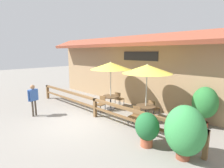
# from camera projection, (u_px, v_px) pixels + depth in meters

# --- Properties ---
(ground_plane) EXTENTS (60.00, 60.00, 0.00)m
(ground_plane) POSITION_uv_depth(u_px,v_px,m) (78.00, 123.00, 8.11)
(ground_plane) COLOR gray
(building_facade) EXTENTS (14.28, 1.49, 4.23)m
(building_facade) POSITION_uv_depth(u_px,v_px,m) (133.00, 70.00, 10.62)
(building_facade) COLOR #997A56
(building_facade) RESTS_ON ground
(patio_railing) EXTENTS (10.40, 0.14, 0.95)m
(patio_railing) POSITION_uv_depth(u_px,v_px,m) (95.00, 103.00, 8.73)
(patio_railing) COLOR brown
(patio_railing) RESTS_ON ground
(patio_umbrella_near) EXTENTS (2.27, 2.27, 2.71)m
(patio_umbrella_near) POSITION_uv_depth(u_px,v_px,m) (111.00, 66.00, 9.68)
(patio_umbrella_near) COLOR #B7B2A8
(patio_umbrella_near) RESTS_ON ground
(dining_table_near) EXTENTS (0.93, 0.93, 0.75)m
(dining_table_near) POSITION_uv_depth(u_px,v_px,m) (111.00, 99.00, 10.02)
(dining_table_near) COLOR #4C3826
(dining_table_near) RESTS_ON ground
(chair_near_streetside) EXTENTS (0.45, 0.45, 0.85)m
(chair_near_streetside) POSITION_uv_depth(u_px,v_px,m) (101.00, 103.00, 9.53)
(chair_near_streetside) COLOR brown
(chair_near_streetside) RESTS_ON ground
(chair_near_wallside) EXTENTS (0.44, 0.44, 0.85)m
(chair_near_wallside) POSITION_uv_depth(u_px,v_px,m) (119.00, 98.00, 10.58)
(chair_near_wallside) COLOR brown
(chair_near_wallside) RESTS_ON ground
(patio_umbrella_middle) EXTENTS (2.27, 2.27, 2.71)m
(patio_umbrella_middle) POSITION_uv_depth(u_px,v_px,m) (147.00, 69.00, 7.87)
(patio_umbrella_middle) COLOR #B7B2A8
(patio_umbrella_middle) RESTS_ON ground
(dining_table_middle) EXTENTS (0.93, 0.93, 0.75)m
(dining_table_middle) POSITION_uv_depth(u_px,v_px,m) (146.00, 109.00, 8.21)
(dining_table_middle) COLOR #4C3826
(dining_table_middle) RESTS_ON ground
(chair_middle_streetside) EXTENTS (0.44, 0.44, 0.85)m
(chair_middle_streetside) POSITION_uv_depth(u_px,v_px,m) (135.00, 115.00, 7.73)
(chair_middle_streetside) COLOR brown
(chair_middle_streetside) RESTS_ON ground
(chair_middle_wallside) EXTENTS (0.49, 0.49, 0.85)m
(chair_middle_wallside) POSITION_uv_depth(u_px,v_px,m) (153.00, 108.00, 8.81)
(chair_middle_wallside) COLOR brown
(chair_middle_wallside) RESTS_ON ground
(potted_plant_entrance_palm) EXTENTS (0.85, 0.77, 1.21)m
(potted_plant_entrance_palm) POSITION_uv_depth(u_px,v_px,m) (147.00, 128.00, 5.98)
(potted_plant_entrance_palm) COLOR #9E4C33
(potted_plant_entrance_palm) RESTS_ON ground
(potted_plant_corner_fern) EXTENTS (1.21, 1.09, 1.70)m
(potted_plant_corner_fern) POSITION_uv_depth(u_px,v_px,m) (185.00, 131.00, 5.22)
(potted_plant_corner_fern) COLOR brown
(potted_plant_corner_fern) RESTS_ON ground
(potted_plant_small_flowering) EXTENTS (1.05, 0.94, 1.79)m
(potted_plant_small_flowering) POSITION_uv_depth(u_px,v_px,m) (205.00, 103.00, 7.48)
(potted_plant_small_flowering) COLOR brown
(potted_plant_small_flowering) RESTS_ON ground
(pedestrian) EXTENTS (0.29, 0.56, 1.63)m
(pedestrian) POSITION_uv_depth(u_px,v_px,m) (33.00, 96.00, 8.77)
(pedestrian) COLOR #42382D
(pedestrian) RESTS_ON ground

